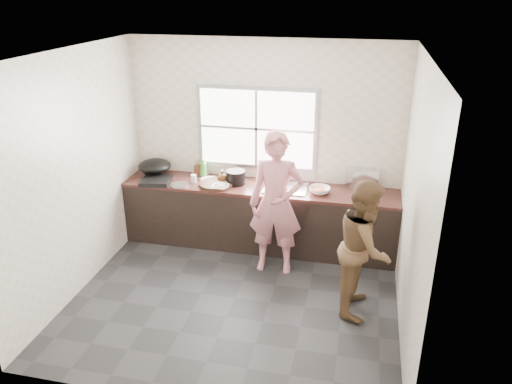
% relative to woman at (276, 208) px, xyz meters
% --- Properties ---
extents(floor, '(3.60, 3.20, 0.01)m').
position_rel_woman_xyz_m(floor, '(-0.33, -0.74, -0.83)').
color(floor, '#252527').
rests_on(floor, ground).
extents(ceiling, '(3.60, 3.20, 0.01)m').
position_rel_woman_xyz_m(ceiling, '(-0.33, -0.74, 1.88)').
color(ceiling, silver).
rests_on(ceiling, wall_back).
extents(wall_back, '(3.60, 0.01, 2.70)m').
position_rel_woman_xyz_m(wall_back, '(-0.33, 0.87, 0.52)').
color(wall_back, beige).
rests_on(wall_back, ground).
extents(wall_left, '(0.01, 3.20, 2.70)m').
position_rel_woman_xyz_m(wall_left, '(-2.13, -0.74, 0.52)').
color(wall_left, silver).
rests_on(wall_left, ground).
extents(wall_right, '(0.01, 3.20, 2.70)m').
position_rel_woman_xyz_m(wall_right, '(1.48, -0.74, 0.52)').
color(wall_right, silver).
rests_on(wall_right, ground).
extents(wall_front, '(3.60, 0.01, 2.70)m').
position_rel_woman_xyz_m(wall_front, '(-0.33, -2.34, 0.52)').
color(wall_front, beige).
rests_on(wall_front, ground).
extents(cabinet, '(3.60, 0.62, 0.82)m').
position_rel_woman_xyz_m(cabinet, '(-0.33, 0.55, -0.42)').
color(cabinet, black).
rests_on(cabinet, floor).
extents(countertop, '(3.60, 0.64, 0.04)m').
position_rel_woman_xyz_m(countertop, '(-0.33, 0.55, 0.01)').
color(countertop, '#391C17').
rests_on(countertop, cabinet).
extents(sink, '(0.55, 0.45, 0.02)m').
position_rel_woman_xyz_m(sink, '(0.02, 0.55, 0.04)').
color(sink, silver).
rests_on(sink, countertop).
extents(faucet, '(0.02, 0.02, 0.30)m').
position_rel_woman_xyz_m(faucet, '(0.02, 0.75, 0.18)').
color(faucet, silver).
rests_on(faucet, countertop).
extents(window_frame, '(1.60, 0.05, 1.10)m').
position_rel_woman_xyz_m(window_frame, '(-0.43, 0.85, 0.72)').
color(window_frame, '#9EA0A5').
rests_on(window_frame, wall_back).
extents(window_glazing, '(1.50, 0.01, 1.00)m').
position_rel_woman_xyz_m(window_glazing, '(-0.43, 0.83, 0.72)').
color(window_glazing, white).
rests_on(window_glazing, window_frame).
extents(woman, '(0.62, 0.42, 1.65)m').
position_rel_woman_xyz_m(woman, '(0.00, 0.00, 0.00)').
color(woman, pink).
rests_on(woman, floor).
extents(person_side, '(0.61, 0.76, 1.49)m').
position_rel_woman_xyz_m(person_side, '(1.06, -0.60, -0.08)').
color(person_side, brown).
rests_on(person_side, floor).
extents(cutting_board, '(0.55, 0.55, 0.04)m').
position_rel_woman_xyz_m(cutting_board, '(-0.88, 0.44, 0.06)').
color(cutting_board, black).
rests_on(cutting_board, countertop).
extents(cleaver, '(0.23, 0.12, 0.01)m').
position_rel_woman_xyz_m(cleaver, '(-0.63, 0.57, 0.08)').
color(cleaver, silver).
rests_on(cleaver, cutting_board).
extents(bowl_mince, '(0.24, 0.24, 0.05)m').
position_rel_woman_xyz_m(bowl_mince, '(-0.79, 0.34, 0.06)').
color(bowl_mince, white).
rests_on(bowl_mince, countertop).
extents(bowl_crabs, '(0.27, 0.27, 0.07)m').
position_rel_woman_xyz_m(bowl_crabs, '(0.47, 0.49, 0.07)').
color(bowl_crabs, silver).
rests_on(bowl_crabs, countertop).
extents(bowl_held, '(0.22, 0.22, 0.06)m').
position_rel_woman_xyz_m(bowl_held, '(0.00, 0.34, 0.06)').
color(bowl_held, silver).
rests_on(bowl_held, countertop).
extents(black_pot, '(0.31, 0.31, 0.18)m').
position_rel_woman_xyz_m(black_pot, '(-0.64, 0.57, 0.12)').
color(black_pot, black).
rests_on(black_pot, countertop).
extents(plate_food, '(0.24, 0.24, 0.02)m').
position_rel_woman_xyz_m(plate_food, '(-1.03, 0.62, 0.04)').
color(plate_food, white).
rests_on(plate_food, countertop).
extents(bottle_green, '(0.10, 0.10, 0.26)m').
position_rel_woman_xyz_m(bottle_green, '(-1.14, 0.74, 0.17)').
color(bottle_green, '#397B28').
rests_on(bottle_green, countertop).
extents(bottle_brown_tall, '(0.09, 0.09, 0.18)m').
position_rel_woman_xyz_m(bottle_brown_tall, '(-1.24, 0.78, 0.12)').
color(bottle_brown_tall, '#492412').
rests_on(bottle_brown_tall, countertop).
extents(bottle_brown_short, '(0.13, 0.13, 0.16)m').
position_rel_woman_xyz_m(bottle_brown_short, '(-0.83, 0.59, 0.11)').
color(bottle_brown_short, '#482B12').
rests_on(bottle_brown_short, countertop).
extents(glass_jar, '(0.10, 0.10, 0.11)m').
position_rel_woman_xyz_m(glass_jar, '(-1.20, 0.50, 0.09)').
color(glass_jar, silver).
rests_on(glass_jar, countertop).
extents(burner, '(0.43, 0.43, 0.06)m').
position_rel_woman_xyz_m(burner, '(-1.69, 0.38, 0.06)').
color(burner, black).
rests_on(burner, countertop).
extents(wok, '(0.47, 0.47, 0.17)m').
position_rel_woman_xyz_m(wok, '(-1.80, 0.62, 0.18)').
color(wok, black).
rests_on(wok, burner).
extents(dish_rack, '(0.42, 0.37, 0.26)m').
position_rel_woman_xyz_m(dish_rack, '(0.97, 0.78, 0.17)').
color(dish_rack, silver).
rests_on(dish_rack, countertop).
extents(pot_lid_left, '(0.28, 0.28, 0.01)m').
position_rel_woman_xyz_m(pot_lid_left, '(-1.36, 0.36, 0.04)').
color(pot_lid_left, silver).
rests_on(pot_lid_left, countertop).
extents(pot_lid_right, '(0.31, 0.31, 0.01)m').
position_rel_woman_xyz_m(pot_lid_right, '(-1.21, 0.78, 0.04)').
color(pot_lid_right, silver).
rests_on(pot_lid_right, countertop).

